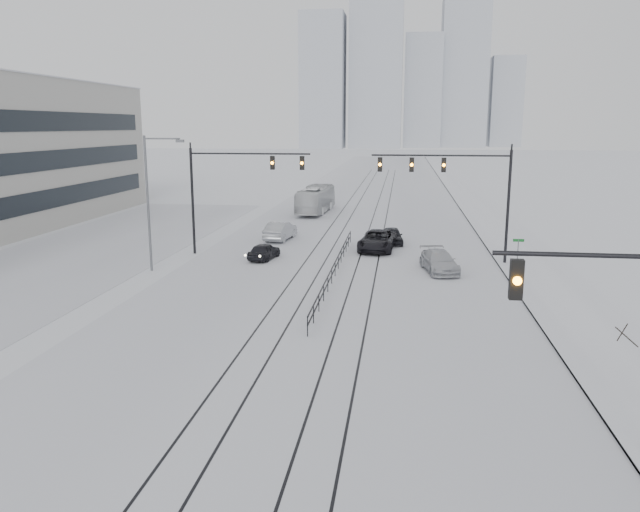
{
  "coord_description": "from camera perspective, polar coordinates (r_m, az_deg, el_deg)",
  "views": [
    {
      "loc": [
        4.17,
        -9.26,
        9.63
      ],
      "look_at": [
        0.17,
        21.14,
        3.2
      ],
      "focal_mm": 35.0,
      "sensor_mm": 36.0,
      "label": 1
    }
  ],
  "objects": [
    {
      "name": "box_truck",
      "position": [
        70.06,
        -0.39,
        5.16
      ],
      "size": [
        3.2,
        10.72,
        2.95
      ],
      "primitive_type": "imported",
      "rotation": [
        0.0,
        0.0,
        3.07
      ],
      "color": "silver",
      "rests_on": "ground"
    },
    {
      "name": "street_sign",
      "position": [
        42.72,
        17.64,
        0.46
      ],
      "size": [
        0.7,
        0.06,
        2.4
      ],
      "color": "#595B60",
      "rests_on": "ground"
    },
    {
      "name": "road",
      "position": [
        70.05,
        4.02,
        3.93
      ],
      "size": [
        22.0,
        260.0,
        0.02
      ],
      "primitive_type": "cube",
      "color": "silver",
      "rests_on": "ground"
    },
    {
      "name": "median_fence",
      "position": [
        40.51,
        1.39,
        -1.14
      ],
      "size": [
        0.06,
        24.0,
        1.0
      ],
      "color": "black",
      "rests_on": "ground"
    },
    {
      "name": "sedan_nb_right",
      "position": [
        42.46,
        10.85,
        -0.52
      ],
      "size": [
        2.82,
        5.07,
        1.39
      ],
      "primitive_type": "imported",
      "rotation": [
        0.0,
        0.0,
        0.19
      ],
      "color": "#B2B5BB",
      "rests_on": "ground"
    },
    {
      "name": "sidewalk_east",
      "position": [
        70.53,
        15.05,
        3.66
      ],
      "size": [
        5.0,
        260.0,
        0.16
      ],
      "primitive_type": "cube",
      "color": "silver",
      "rests_on": "ground"
    },
    {
      "name": "sedan_nb_front",
      "position": [
        49.05,
        5.28,
        1.4
      ],
      "size": [
        3.15,
        5.85,
        1.56
      ],
      "primitive_type": "imported",
      "rotation": [
        0.0,
        0.0,
        -0.1
      ],
      "color": "black",
      "rests_on": "ground"
    },
    {
      "name": "tram_rails",
      "position": [
        50.36,
        2.61,
        0.84
      ],
      "size": [
        5.3,
        180.0,
        0.01
      ],
      "color": "black",
      "rests_on": "ground"
    },
    {
      "name": "sedan_nb_far",
      "position": [
        52.0,
        6.62,
        1.84
      ],
      "size": [
        2.02,
        4.05,
        1.33
      ],
      "primitive_type": "imported",
      "rotation": [
        0.0,
        0.0,
        0.12
      ],
      "color": "black",
      "rests_on": "ground"
    },
    {
      "name": "curb",
      "position": [
        70.25,
        13.07,
        3.71
      ],
      "size": [
        0.1,
        260.0,
        0.12
      ],
      "primitive_type": "cube",
      "color": "gray",
      "rests_on": "ground"
    },
    {
      "name": "skyline",
      "position": [
        283.66,
        7.95,
        15.99
      ],
      "size": [
        96.0,
        48.0,
        72.0
      ],
      "color": "#A2A7B2",
      "rests_on": "ground"
    },
    {
      "name": "traffic_mast_nw",
      "position": [
        47.17,
        -8.2,
        6.8
      ],
      "size": [
        9.1,
        0.37,
        8.0
      ],
      "color": "black",
      "rests_on": "ground"
    },
    {
      "name": "parking_strip",
      "position": [
        51.34,
        -20.76,
        0.28
      ],
      "size": [
        14.0,
        60.0,
        0.03
      ],
      "primitive_type": "cube",
      "color": "silver",
      "rests_on": "ground"
    },
    {
      "name": "traffic_mast_ne",
      "position": [
        44.6,
        12.67,
        6.59
      ],
      "size": [
        9.6,
        0.37,
        8.0
      ],
      "color": "black",
      "rests_on": "ground"
    },
    {
      "name": "street_light_west",
      "position": [
        42.76,
        -15.13,
        5.51
      ],
      "size": [
        2.73,
        0.25,
        9.0
      ],
      "color": "#595B60",
      "rests_on": "ground"
    },
    {
      "name": "sedan_sb_inner",
      "position": [
        45.74,
        -5.14,
        0.43
      ],
      "size": [
        2.05,
        3.79,
        1.22
      ],
      "primitive_type": "imported",
      "rotation": [
        0.0,
        0.0,
        2.97
      ],
      "color": "black",
      "rests_on": "ground"
    },
    {
      "name": "sedan_sb_outer",
      "position": [
        53.47,
        -3.65,
        2.3
      ],
      "size": [
        2.22,
        4.9,
        1.56
      ],
      "primitive_type": "imported",
      "rotation": [
        0.0,
        0.0,
        3.02
      ],
      "color": "#9A9CA1",
      "rests_on": "ground"
    }
  ]
}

